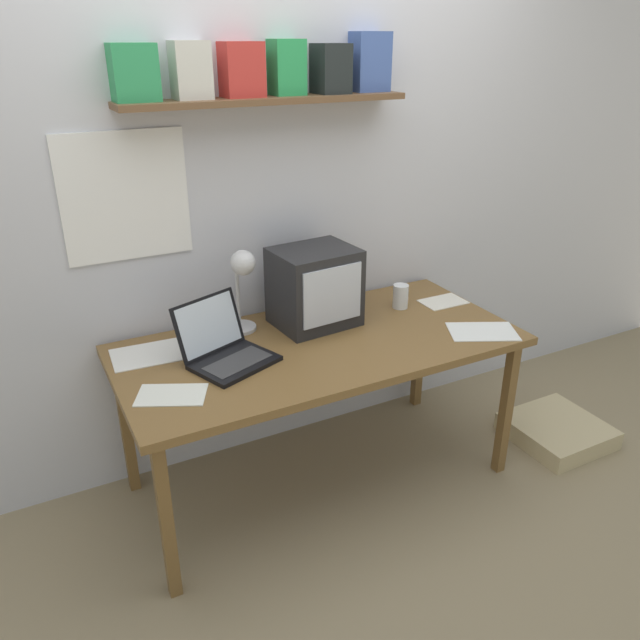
{
  "coord_description": "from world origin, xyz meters",
  "views": [
    {
      "loc": [
        -1.09,
        -2.09,
        1.89
      ],
      "look_at": [
        0.0,
        0.0,
        0.82
      ],
      "focal_mm": 35.0,
      "sensor_mm": 36.0,
      "label": 1
    }
  ],
  "objects_px": {
    "desk_lamp": "(242,278)",
    "loose_paper_near_monitor": "(149,354)",
    "printed_handout": "(482,332)",
    "juice_glass": "(400,297)",
    "floor_cushion": "(557,431)",
    "corner_desk": "(320,353)",
    "loose_paper_near_laptop": "(172,395)",
    "laptop": "(223,346)",
    "open_notebook": "(443,302)",
    "crt_monitor": "(315,287)"
  },
  "relations": [
    {
      "from": "loose_paper_near_laptop",
      "to": "juice_glass",
      "type": "bearing_deg",
      "value": 13.6
    },
    {
      "from": "loose_paper_near_monitor",
      "to": "loose_paper_near_laptop",
      "type": "relative_size",
      "value": 1.07
    },
    {
      "from": "loose_paper_near_monitor",
      "to": "open_notebook",
      "type": "xyz_separation_m",
      "value": [
        1.4,
        -0.11,
        0.0
      ]
    },
    {
      "from": "desk_lamp",
      "to": "juice_glass",
      "type": "height_order",
      "value": "desk_lamp"
    },
    {
      "from": "desk_lamp",
      "to": "juice_glass",
      "type": "relative_size",
      "value": 3.34
    },
    {
      "from": "juice_glass",
      "to": "loose_paper_near_monitor",
      "type": "relative_size",
      "value": 0.37
    },
    {
      "from": "corner_desk",
      "to": "crt_monitor",
      "type": "xyz_separation_m",
      "value": [
        0.07,
        0.18,
        0.23
      ]
    },
    {
      "from": "corner_desk",
      "to": "printed_handout",
      "type": "relative_size",
      "value": 4.94
    },
    {
      "from": "printed_handout",
      "to": "loose_paper_near_laptop",
      "type": "bearing_deg",
      "value": 175.42
    },
    {
      "from": "juice_glass",
      "to": "corner_desk",
      "type": "bearing_deg",
      "value": -163.74
    },
    {
      "from": "juice_glass",
      "to": "floor_cushion",
      "type": "distance_m",
      "value": 1.1
    },
    {
      "from": "laptop",
      "to": "loose_paper_near_laptop",
      "type": "distance_m",
      "value": 0.32
    },
    {
      "from": "desk_lamp",
      "to": "loose_paper_near_monitor",
      "type": "height_order",
      "value": "desk_lamp"
    },
    {
      "from": "desk_lamp",
      "to": "printed_handout",
      "type": "height_order",
      "value": "desk_lamp"
    },
    {
      "from": "desk_lamp",
      "to": "juice_glass",
      "type": "bearing_deg",
      "value": -12.65
    },
    {
      "from": "corner_desk",
      "to": "crt_monitor",
      "type": "bearing_deg",
      "value": 69.41
    },
    {
      "from": "corner_desk",
      "to": "loose_paper_near_laptop",
      "type": "height_order",
      "value": "loose_paper_near_laptop"
    },
    {
      "from": "laptop",
      "to": "open_notebook",
      "type": "relative_size",
      "value": 1.83
    },
    {
      "from": "loose_paper_near_laptop",
      "to": "floor_cushion",
      "type": "bearing_deg",
      "value": -4.45
    },
    {
      "from": "desk_lamp",
      "to": "loose_paper_near_laptop",
      "type": "relative_size",
      "value": 1.32
    },
    {
      "from": "crt_monitor",
      "to": "desk_lamp",
      "type": "bearing_deg",
      "value": 166.81
    },
    {
      "from": "corner_desk",
      "to": "desk_lamp",
      "type": "bearing_deg",
      "value": 138.09
    },
    {
      "from": "laptop",
      "to": "printed_handout",
      "type": "bearing_deg",
      "value": -35.37
    },
    {
      "from": "crt_monitor",
      "to": "juice_glass",
      "type": "distance_m",
      "value": 0.46
    },
    {
      "from": "corner_desk",
      "to": "loose_paper_near_monitor",
      "type": "bearing_deg",
      "value": 162.23
    },
    {
      "from": "floor_cushion",
      "to": "loose_paper_near_laptop",
      "type": "bearing_deg",
      "value": 175.55
    },
    {
      "from": "juice_glass",
      "to": "loose_paper_near_laptop",
      "type": "relative_size",
      "value": 0.4
    },
    {
      "from": "crt_monitor",
      "to": "loose_paper_near_laptop",
      "type": "distance_m",
      "value": 0.82
    },
    {
      "from": "juice_glass",
      "to": "open_notebook",
      "type": "xyz_separation_m",
      "value": [
        0.22,
        -0.04,
        -0.05
      ]
    },
    {
      "from": "laptop",
      "to": "floor_cushion",
      "type": "xyz_separation_m",
      "value": [
        1.64,
        -0.32,
        -0.73
      ]
    },
    {
      "from": "laptop",
      "to": "desk_lamp",
      "type": "distance_m",
      "value": 0.32
    },
    {
      "from": "crt_monitor",
      "to": "printed_handout",
      "type": "relative_size",
      "value": 1.08
    },
    {
      "from": "laptop",
      "to": "loose_paper_near_monitor",
      "type": "height_order",
      "value": "laptop"
    },
    {
      "from": "corner_desk",
      "to": "laptop",
      "type": "xyz_separation_m",
      "value": [
        -0.41,
        0.03,
        0.12
      ]
    },
    {
      "from": "crt_monitor",
      "to": "desk_lamp",
      "type": "distance_m",
      "value": 0.33
    },
    {
      "from": "juice_glass",
      "to": "printed_handout",
      "type": "relative_size",
      "value": 0.33
    },
    {
      "from": "corner_desk",
      "to": "crt_monitor",
      "type": "height_order",
      "value": "crt_monitor"
    },
    {
      "from": "crt_monitor",
      "to": "juice_glass",
      "type": "xyz_separation_m",
      "value": [
        0.44,
        -0.03,
        -0.12
      ]
    },
    {
      "from": "corner_desk",
      "to": "desk_lamp",
      "type": "relative_size",
      "value": 4.46
    },
    {
      "from": "corner_desk",
      "to": "floor_cushion",
      "type": "bearing_deg",
      "value": -13.15
    },
    {
      "from": "loose_paper_near_monitor",
      "to": "crt_monitor",
      "type": "bearing_deg",
      "value": -2.89
    },
    {
      "from": "desk_lamp",
      "to": "loose_paper_near_monitor",
      "type": "relative_size",
      "value": 1.24
    },
    {
      "from": "floor_cushion",
      "to": "printed_handout",
      "type": "bearing_deg",
      "value": 175.86
    },
    {
      "from": "loose_paper_near_laptop",
      "to": "printed_handout",
      "type": "distance_m",
      "value": 1.35
    },
    {
      "from": "floor_cushion",
      "to": "desk_lamp",
      "type": "bearing_deg",
      "value": 160.88
    },
    {
      "from": "laptop",
      "to": "floor_cushion",
      "type": "relative_size",
      "value": 0.9
    },
    {
      "from": "open_notebook",
      "to": "floor_cushion",
      "type": "xyz_separation_m",
      "value": [
        0.49,
        -0.39,
        -0.67
      ]
    },
    {
      "from": "corner_desk",
      "to": "open_notebook",
      "type": "xyz_separation_m",
      "value": [
        0.73,
        0.1,
        0.06
      ]
    },
    {
      "from": "laptop",
      "to": "loose_paper_near_laptop",
      "type": "bearing_deg",
      "value": -167.62
    },
    {
      "from": "desk_lamp",
      "to": "printed_handout",
      "type": "distance_m",
      "value": 1.07
    }
  ]
}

